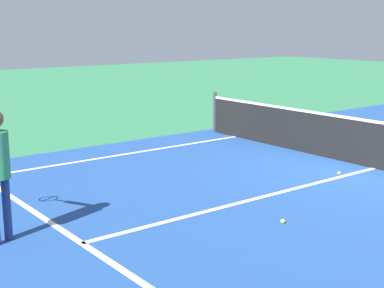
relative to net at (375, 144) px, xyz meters
name	(u,v)px	position (x,y,z in m)	size (l,w,h in m)	color
ground_plane	(374,168)	(0.00, 0.00, -0.49)	(60.00, 60.00, 0.00)	#337F51
court_surface_inbounds	(374,168)	(0.00, 0.00, -0.49)	(10.62, 24.40, 0.00)	#234C93
line_sideline_left	(6,173)	(-4.11, -5.95, -0.49)	(0.10, 11.89, 0.01)	white
line_service_near	(82,243)	(0.00, -6.40, -0.49)	(8.22, 0.10, 0.01)	white
line_center_service	(258,198)	(0.00, -3.20, -0.49)	(0.10, 6.40, 0.01)	white
net	(375,144)	(0.00, 0.00, 0.00)	(9.95, 0.09, 1.07)	#33383D
tennis_ball_near_net	(339,173)	(-0.12, -0.95, -0.46)	(0.07, 0.07, 0.07)	#CCE033
tennis_ball_mid_court	(283,221)	(1.08, -3.77, -0.46)	(0.07, 0.07, 0.07)	#CCE033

